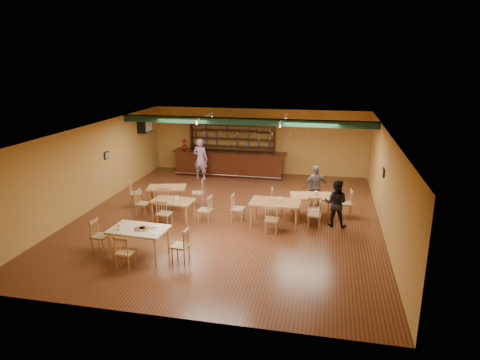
% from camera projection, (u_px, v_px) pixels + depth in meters
% --- Properties ---
extents(floor, '(12.00, 12.00, 0.00)m').
position_uv_depth(floor, '(229.00, 217.00, 14.62)').
color(floor, '#512817').
rests_on(floor, ground).
extents(ceiling_beam, '(10.00, 0.30, 0.25)m').
position_uv_depth(ceiling_beam, '(245.00, 121.00, 16.46)').
color(ceiling_beam, black).
rests_on(ceiling_beam, ceiling).
extents(track_rail_left, '(0.05, 2.50, 0.05)m').
position_uv_depth(track_rail_left, '(205.00, 116.00, 17.36)').
color(track_rail_left, white).
rests_on(track_rail_left, ceiling).
extents(track_rail_right, '(0.05, 2.50, 0.05)m').
position_uv_depth(track_rail_right, '(283.00, 119.00, 16.73)').
color(track_rail_right, white).
rests_on(track_rail_right, ceiling).
extents(ac_unit, '(0.34, 0.70, 0.48)m').
position_uv_depth(ac_unit, '(145.00, 126.00, 18.87)').
color(ac_unit, white).
rests_on(ac_unit, wall_left).
extents(picture_left, '(0.04, 0.34, 0.28)m').
position_uv_depth(picture_left, '(107.00, 155.00, 16.07)').
color(picture_left, black).
rests_on(picture_left, wall_left).
extents(picture_right, '(0.04, 0.34, 0.28)m').
position_uv_depth(picture_right, '(383.00, 173.00, 13.63)').
color(picture_right, black).
rests_on(picture_right, wall_right).
extents(bar_counter, '(5.20, 0.85, 1.13)m').
position_uv_depth(bar_counter, '(229.00, 164.00, 19.54)').
color(bar_counter, '#35120A').
rests_on(bar_counter, ground).
extents(back_bar_hutch, '(4.02, 0.40, 2.28)m').
position_uv_depth(back_bar_hutch, '(232.00, 149.00, 19.97)').
color(back_bar_hutch, '#35120A').
rests_on(back_bar_hutch, ground).
extents(poinsettia, '(0.34, 0.34, 0.47)m').
position_uv_depth(poinsettia, '(184.00, 145.00, 19.74)').
color(poinsettia, maroon).
rests_on(poinsettia, bar_counter).
extents(dining_table_a, '(1.53, 1.13, 0.69)m').
position_uv_depth(dining_table_a, '(167.00, 196.00, 15.69)').
color(dining_table_a, '#AC743D').
rests_on(dining_table_a, ground).
extents(dining_table_b, '(1.56, 1.08, 0.72)m').
position_uv_depth(dining_table_b, '(311.00, 205.00, 14.64)').
color(dining_table_b, '#AC743D').
rests_on(dining_table_b, ground).
extents(dining_table_c, '(1.44, 0.93, 0.69)m').
position_uv_depth(dining_table_c, '(173.00, 210.00, 14.26)').
color(dining_table_c, '#AC743D').
rests_on(dining_table_c, ground).
extents(dining_table_d, '(1.61, 0.99, 0.80)m').
position_uv_depth(dining_table_d, '(275.00, 213.00, 13.80)').
color(dining_table_d, '#AC743D').
rests_on(dining_table_d, ground).
extents(near_table, '(1.57, 1.06, 0.81)m').
position_uv_depth(near_table, '(139.00, 242.00, 11.59)').
color(near_table, beige).
rests_on(near_table, ground).
extents(pizza_tray, '(0.47, 0.47, 0.01)m').
position_uv_depth(pizza_tray, '(142.00, 229.00, 11.46)').
color(pizza_tray, silver).
rests_on(pizza_tray, near_table).
extents(parmesan_shaker, '(0.08, 0.08, 0.11)m').
position_uv_depth(parmesan_shaker, '(119.00, 228.00, 11.41)').
color(parmesan_shaker, '#EAE5C6').
rests_on(parmesan_shaker, near_table).
extents(napkin_stack, '(0.21, 0.17, 0.03)m').
position_uv_depth(napkin_stack, '(155.00, 226.00, 11.61)').
color(napkin_stack, white).
rests_on(napkin_stack, near_table).
extents(pizza_server, '(0.33, 0.16, 0.00)m').
position_uv_depth(pizza_server, '(149.00, 228.00, 11.47)').
color(pizza_server, silver).
rests_on(pizza_server, pizza_tray).
extents(side_plate, '(0.23, 0.23, 0.01)m').
position_uv_depth(side_plate, '(156.00, 233.00, 11.16)').
color(side_plate, white).
rests_on(side_plate, near_table).
extents(patron_bar, '(0.73, 0.54, 1.85)m').
position_uv_depth(patron_bar, '(200.00, 159.00, 18.89)').
color(patron_bar, '#8B51B0').
rests_on(patron_bar, ground).
extents(patron_right_a, '(0.84, 0.70, 1.54)m').
position_uv_depth(patron_right_a, '(336.00, 203.00, 13.61)').
color(patron_right_a, black).
rests_on(patron_right_a, ground).
extents(patron_right_b, '(0.98, 0.64, 1.55)m').
position_uv_depth(patron_right_b, '(316.00, 187.00, 15.34)').
color(patron_right_b, slate).
rests_on(patron_right_b, ground).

